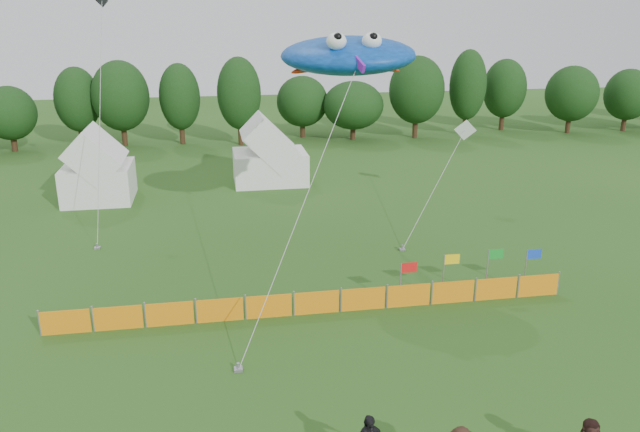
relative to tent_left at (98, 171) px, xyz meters
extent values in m
cylinder|color=#382314|center=(-10.00, 17.06, -1.03)|extent=(0.50, 0.50, 1.91)
ellipsoid|color=black|center=(-10.00, 17.06, 1.47)|extent=(4.61, 4.61, 4.30)
cylinder|color=#382314|center=(-4.48, 18.77, -0.79)|extent=(0.50, 0.50, 2.38)
ellipsoid|color=black|center=(-4.48, 18.77, 2.31)|extent=(4.09, 4.09, 5.35)
cylinder|color=#382314|center=(-0.50, 17.95, -0.70)|extent=(0.50, 0.50, 2.57)
ellipsoid|color=black|center=(-0.50, 17.95, 2.66)|extent=(5.20, 5.20, 5.79)
cylinder|color=#382314|center=(4.80, 17.89, -0.75)|extent=(0.50, 0.50, 2.46)
ellipsoid|color=black|center=(4.80, 17.89, 2.47)|extent=(3.78, 3.78, 5.55)
cylinder|color=#382314|center=(10.26, 16.48, -0.65)|extent=(0.50, 0.50, 2.66)
ellipsoid|color=black|center=(10.26, 16.48, 2.83)|extent=(4.05, 4.05, 5.99)
cylinder|color=#382314|center=(16.52, 19.09, -0.99)|extent=(0.50, 0.50, 1.98)
ellipsoid|color=black|center=(16.52, 19.09, 1.59)|extent=(5.06, 5.06, 4.46)
cylinder|color=#382314|center=(21.23, 17.13, -1.05)|extent=(0.50, 0.50, 1.86)
ellipsoid|color=black|center=(21.23, 17.13, 1.37)|extent=(5.86, 5.86, 4.18)
cylinder|color=#382314|center=(27.52, 16.94, -0.67)|extent=(0.50, 0.50, 2.62)
ellipsoid|color=black|center=(27.52, 16.94, 2.74)|extent=(5.41, 5.41, 5.89)
cylinder|color=#382314|center=(33.02, 17.56, -0.59)|extent=(0.50, 0.50, 2.78)
ellipsoid|color=black|center=(33.02, 17.56, 3.04)|extent=(3.67, 3.67, 6.26)
cylinder|color=#382314|center=(37.91, 19.44, -0.77)|extent=(0.50, 0.50, 2.42)
ellipsoid|color=black|center=(37.91, 19.44, 2.38)|extent=(4.46, 4.46, 5.44)
cylinder|color=#382314|center=(43.93, 16.69, -0.86)|extent=(0.50, 0.50, 2.24)
ellipsoid|color=black|center=(43.93, 16.69, 2.05)|extent=(5.26, 5.26, 5.03)
cylinder|color=#382314|center=(50.33, 16.72, -0.93)|extent=(0.50, 0.50, 2.10)
ellipsoid|color=black|center=(50.33, 16.72, 1.81)|extent=(4.74, 4.74, 4.73)
cube|color=white|center=(0.00, 0.00, -0.78)|extent=(4.36, 4.36, 2.40)
cube|color=white|center=(11.68, 2.55, -0.83)|extent=(5.25, 4.20, 2.31)
cube|color=orange|center=(1.55, -18.81, -1.48)|extent=(1.90, 0.06, 1.00)
cube|color=orange|center=(3.55, -18.81, -1.48)|extent=(1.90, 0.06, 1.00)
cube|color=orange|center=(5.55, -18.81, -1.48)|extent=(1.90, 0.06, 1.00)
cube|color=orange|center=(7.55, -18.81, -1.48)|extent=(1.90, 0.06, 1.00)
cube|color=orange|center=(9.55, -18.81, -1.48)|extent=(1.90, 0.06, 1.00)
cube|color=orange|center=(11.55, -18.81, -1.48)|extent=(1.90, 0.06, 1.00)
cube|color=orange|center=(13.55, -18.81, -1.48)|extent=(1.90, 0.06, 1.00)
cube|color=orange|center=(15.55, -18.81, -1.48)|extent=(1.90, 0.06, 1.00)
cube|color=orange|center=(17.55, -18.81, -1.48)|extent=(1.90, 0.06, 1.00)
cube|color=orange|center=(19.55, -18.81, -1.48)|extent=(1.90, 0.06, 1.00)
cube|color=orange|center=(21.55, -18.81, -1.48)|extent=(1.90, 0.06, 1.00)
cylinder|color=gray|center=(15.24, -18.58, -1.02)|extent=(0.06, 0.06, 1.93)
cube|color=red|center=(15.59, -18.58, -0.28)|extent=(0.70, 0.02, 0.45)
cylinder|color=gray|center=(17.24, -18.37, -0.94)|extent=(0.06, 0.06, 2.08)
cube|color=yellow|center=(17.59, -18.37, -0.12)|extent=(0.70, 0.02, 0.45)
cylinder|color=gray|center=(19.24, -18.42, -0.88)|extent=(0.06, 0.06, 2.21)
cube|color=#148C26|center=(19.59, -18.42, 0.00)|extent=(0.70, 0.02, 0.45)
cylinder|color=gray|center=(21.24, -18.11, -1.01)|extent=(0.06, 0.06, 1.95)
cube|color=blue|center=(21.59, -18.11, -0.26)|extent=(0.70, 0.02, 0.45)
ellipsoid|color=blue|center=(14.02, -12.88, 8.16)|extent=(7.87, 7.17, 2.23)
sphere|color=white|center=(13.22, -14.27, 8.85)|extent=(0.89, 0.89, 0.89)
sphere|color=white|center=(14.82, -14.27, 8.85)|extent=(0.89, 0.89, 0.89)
ellipsoid|color=red|center=(12.32, -12.67, 7.57)|extent=(1.87, 0.82, 0.29)
ellipsoid|color=red|center=(15.73, -12.67, 7.57)|extent=(1.87, 0.82, 0.29)
cube|color=purple|center=(14.02, -15.33, 7.94)|extent=(0.37, 0.96, 0.70)
cylinder|color=#A5A5A5|center=(11.06, -18.82, 2.94)|extent=(5.96, 7.68, 9.86)
cube|color=gray|center=(8.10, -22.64, -1.93)|extent=(0.30, 0.30, 0.10)
cube|color=silver|center=(23.57, -4.76, 2.87)|extent=(1.38, 0.38, 1.38)
cylinder|color=#A5A5A5|center=(20.41, -8.60, 0.44)|extent=(6.36, 7.70, 4.87)
cube|color=gray|center=(17.24, -12.44, -1.93)|extent=(0.30, 0.30, 0.10)
cube|color=black|center=(1.60, -1.32, 10.68)|extent=(0.77, 0.23, 0.77)
cylinder|color=#A5A5A5|center=(1.42, -5.38, 4.35)|extent=(0.39, 8.14, 12.67)
cube|color=gray|center=(1.24, -9.44, -1.93)|extent=(0.30, 0.30, 0.10)
camera|label=1|loc=(7.65, -42.07, 10.16)|focal=35.00mm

